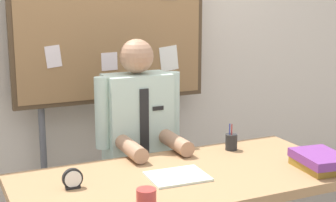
{
  "coord_description": "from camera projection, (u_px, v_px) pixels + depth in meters",
  "views": [
    {
      "loc": [
        -1.12,
        -2.23,
        1.65
      ],
      "look_at": [
        0.0,
        0.19,
        1.08
      ],
      "focal_mm": 54.97,
      "sensor_mm": 36.0,
      "label": 1
    }
  ],
  "objects": [
    {
      "name": "coffee_mug",
      "position": [
        146.0,
        199.0,
        2.21
      ],
      "size": [
        0.09,
        0.09,
        0.09
      ],
      "primitive_type": "cylinder",
      "color": "#B23833",
      "rests_on": "desk"
    },
    {
      "name": "back_wall",
      "position": [
        103.0,
        35.0,
        3.65
      ],
      "size": [
        6.4,
        0.08,
        2.7
      ],
      "primitive_type": "cube",
      "color": "beige",
      "rests_on": "ground_plane"
    },
    {
      "name": "pen_holder",
      "position": [
        231.0,
        142.0,
        3.04
      ],
      "size": [
        0.07,
        0.07,
        0.16
      ],
      "color": "#262626",
      "rests_on": "desk"
    },
    {
      "name": "book_stack",
      "position": [
        319.0,
        161.0,
        2.7
      ],
      "size": [
        0.26,
        0.32,
        0.09
      ],
      "color": "olive",
      "rests_on": "desk"
    },
    {
      "name": "desk",
      "position": [
        184.0,
        190.0,
        2.65
      ],
      "size": [
        1.72,
        0.81,
        0.73
      ],
      "color": "#9E754C",
      "rests_on": "ground_plane"
    },
    {
      "name": "person",
      "position": [
        139.0,
        157.0,
        3.21
      ],
      "size": [
        0.55,
        0.56,
        1.37
      ],
      "color": "#2D2D33",
      "rests_on": "ground_plane"
    },
    {
      "name": "desk_clock",
      "position": [
        73.0,
        179.0,
        2.44
      ],
      "size": [
        0.1,
        0.04,
        0.1
      ],
      "color": "black",
      "rests_on": "desk"
    },
    {
      "name": "open_notebook",
      "position": [
        177.0,
        176.0,
        2.59
      ],
      "size": [
        0.3,
        0.25,
        0.01
      ],
      "primitive_type": "cube",
      "rotation": [
        0.0,
        0.0,
        -0.05
      ],
      "color": "silver",
      "rests_on": "desk"
    },
    {
      "name": "bulletin_board",
      "position": [
        112.0,
        28.0,
        3.45
      ],
      "size": [
        1.35,
        0.09,
        1.97
      ],
      "color": "#4C3823",
      "rests_on": "ground_plane"
    }
  ]
}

